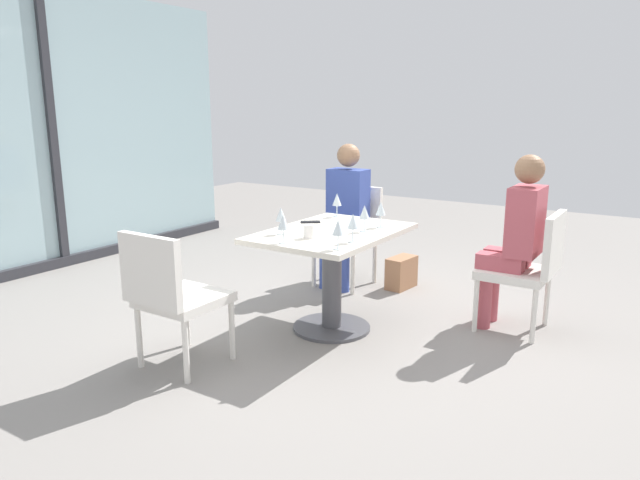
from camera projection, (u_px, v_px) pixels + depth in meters
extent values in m
plane|color=gray|center=(332.00, 329.00, 4.23)|extent=(12.00, 12.00, 0.00)
cube|color=#9AB7BC|center=(50.00, 130.00, 5.61)|extent=(4.45, 0.03, 2.70)
cube|color=#2D2D33|center=(52.00, 130.00, 5.59)|extent=(0.08, 0.06, 2.70)
cube|color=#2D2D33|center=(65.00, 261.00, 5.88)|extent=(4.45, 0.10, 0.10)
cube|color=silver|center=(332.00, 233.00, 4.06)|extent=(1.14, 0.80, 0.04)
cylinder|color=#4C4C51|center=(332.00, 283.00, 4.15)|extent=(0.14, 0.14, 0.69)
cylinder|color=#4C4C51|center=(332.00, 327.00, 4.22)|extent=(0.56, 0.56, 0.02)
cube|color=silver|center=(345.00, 239.00, 5.18)|extent=(0.46, 0.46, 0.06)
cube|color=silver|center=(359.00, 209.00, 5.33)|extent=(0.05, 0.46, 0.42)
cylinder|color=silver|center=(314.00, 265.00, 5.17)|extent=(0.04, 0.04, 0.39)
cylinder|color=silver|center=(353.00, 272.00, 4.96)|extent=(0.04, 0.04, 0.39)
cylinder|color=silver|center=(337.00, 256.00, 5.50)|extent=(0.04, 0.04, 0.39)
cylinder|color=silver|center=(375.00, 262.00, 5.28)|extent=(0.04, 0.04, 0.39)
cube|color=silver|center=(514.00, 273.00, 4.14)|extent=(0.46, 0.46, 0.06)
cube|color=silver|center=(554.00, 244.00, 3.96)|extent=(0.46, 0.05, 0.42)
cylinder|color=silver|center=(492.00, 291.00, 4.46)|extent=(0.04, 0.04, 0.39)
cylinder|color=silver|center=(476.00, 305.00, 4.14)|extent=(0.04, 0.04, 0.39)
cylinder|color=silver|center=(547.00, 300.00, 4.25)|extent=(0.04, 0.04, 0.39)
cylinder|color=silver|center=(534.00, 316.00, 3.93)|extent=(0.04, 0.04, 0.39)
cube|color=silver|center=(184.00, 299.00, 3.58)|extent=(0.46, 0.46, 0.06)
cube|color=silver|center=(150.00, 271.00, 3.32)|extent=(0.05, 0.46, 0.42)
cylinder|color=silver|center=(232.00, 330.00, 3.69)|extent=(0.04, 0.04, 0.39)
cylinder|color=silver|center=(187.00, 318.00, 3.90)|extent=(0.04, 0.04, 0.39)
cylinder|color=silver|center=(186.00, 352.00, 3.36)|extent=(0.04, 0.04, 0.39)
cylinder|color=silver|center=(139.00, 337.00, 3.57)|extent=(0.04, 0.04, 0.39)
cylinder|color=#384C9E|center=(326.00, 263.00, 5.12)|extent=(0.11, 0.11, 0.45)
cube|color=#384C9E|center=(331.00, 230.00, 5.14)|extent=(0.32, 0.13, 0.11)
cylinder|color=#384C9E|center=(343.00, 266.00, 5.03)|extent=(0.11, 0.11, 0.45)
cube|color=#384C9E|center=(349.00, 233.00, 5.04)|extent=(0.32, 0.13, 0.11)
cube|color=#384C9E|center=(348.00, 196.00, 5.13)|extent=(0.20, 0.34, 0.48)
sphere|color=#936B4C|center=(348.00, 155.00, 5.05)|extent=(0.20, 0.20, 0.20)
cylinder|color=#B24C56|center=(491.00, 291.00, 4.35)|extent=(0.11, 0.11, 0.45)
cube|color=#B24C56|center=(507.00, 257.00, 4.24)|extent=(0.13, 0.32, 0.11)
cylinder|color=#B24C56|center=(484.00, 298.00, 4.21)|extent=(0.11, 0.11, 0.45)
cube|color=#B24C56|center=(500.00, 262.00, 4.09)|extent=(0.13, 0.32, 0.11)
cube|color=#B24C56|center=(526.00, 221.00, 4.03)|extent=(0.34, 0.20, 0.48)
sphere|color=#936B4C|center=(530.00, 169.00, 3.95)|extent=(0.20, 0.20, 0.20)
cylinder|color=silver|center=(283.00, 243.00, 3.69)|extent=(0.06, 0.06, 0.00)
cylinder|color=silver|center=(283.00, 236.00, 3.68)|extent=(0.01, 0.01, 0.08)
cone|color=silver|center=(283.00, 222.00, 3.66)|extent=(0.07, 0.07, 0.09)
cylinder|color=silver|center=(364.00, 231.00, 4.03)|extent=(0.06, 0.06, 0.00)
cylinder|color=silver|center=(364.00, 225.00, 4.02)|extent=(0.01, 0.01, 0.08)
cone|color=silver|center=(365.00, 212.00, 4.00)|extent=(0.07, 0.07, 0.09)
cylinder|color=silver|center=(337.00, 216.00, 4.57)|extent=(0.06, 0.06, 0.00)
cylinder|color=silver|center=(337.00, 211.00, 4.56)|extent=(0.01, 0.01, 0.08)
cone|color=silver|center=(337.00, 199.00, 4.54)|extent=(0.07, 0.07, 0.09)
cylinder|color=silver|center=(353.00, 242.00, 3.72)|extent=(0.06, 0.06, 0.00)
cylinder|color=silver|center=(353.00, 235.00, 3.70)|extent=(0.01, 0.01, 0.08)
cone|color=silver|center=(353.00, 221.00, 3.68)|extent=(0.07, 0.07, 0.09)
cylinder|color=silver|center=(380.00, 227.00, 4.17)|extent=(0.06, 0.06, 0.00)
cylinder|color=silver|center=(381.00, 221.00, 4.16)|extent=(0.01, 0.01, 0.08)
cone|color=silver|center=(381.00, 208.00, 4.14)|extent=(0.07, 0.07, 0.09)
cylinder|color=silver|center=(281.00, 234.00, 3.95)|extent=(0.06, 0.06, 0.00)
cylinder|color=silver|center=(281.00, 227.00, 3.94)|extent=(0.01, 0.01, 0.08)
cone|color=silver|center=(281.00, 214.00, 3.92)|extent=(0.07, 0.07, 0.09)
cylinder|color=silver|center=(338.00, 249.00, 3.53)|extent=(0.06, 0.06, 0.00)
cylinder|color=silver|center=(338.00, 242.00, 3.52)|extent=(0.01, 0.01, 0.08)
cone|color=silver|center=(338.00, 227.00, 3.50)|extent=(0.07, 0.07, 0.09)
cylinder|color=white|center=(309.00, 231.00, 3.82)|extent=(0.08, 0.08, 0.09)
cube|color=black|center=(310.00, 222.00, 4.34)|extent=(0.14, 0.16, 0.01)
cube|color=#A3704C|center=(401.00, 273.00, 5.15)|extent=(0.32, 0.19, 0.28)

